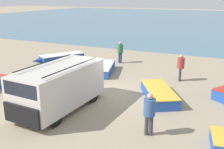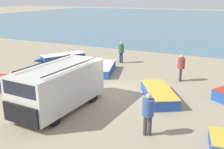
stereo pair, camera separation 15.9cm
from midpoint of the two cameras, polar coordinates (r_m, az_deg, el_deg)
The scene contains 9 objects.
ground_plane at distance 14.98m, azimuth 0.24°, elevation -4.25°, with size 200.00×200.00×0.00m, color gray.
sea_water at distance 65.13m, azimuth 20.65°, elevation 11.08°, with size 120.00×80.00×0.01m, color #477084.
parked_van at distance 12.90m, azimuth -11.13°, elevation -2.46°, with size 2.35×5.09×2.30m.
fishing_rowboat_1 at distance 22.98m, azimuth -10.76°, elevation 3.70°, with size 3.08×4.24×0.55m.
fishing_rowboat_4 at distance 14.52m, azimuth 10.31°, elevation -4.01°, with size 2.86×3.98×0.58m.
fishing_rowboat_5 at distance 19.10m, azimuth -1.83°, elevation 1.39°, with size 2.41×4.16×0.60m.
fisherman_0 at distance 17.51m, azimuth 15.08°, elevation 1.94°, with size 0.47×0.47×1.77m.
fisherman_1 at distance 10.45m, azimuth 8.29°, elevation -7.80°, with size 0.47×0.47×1.79m.
fisherman_2 at distance 21.58m, azimuth 2.21°, elevation 5.28°, with size 0.47×0.47×1.78m.
Camera 2 is at (6.06, -12.59, 5.40)m, focal length 42.00 mm.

